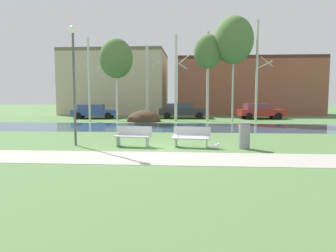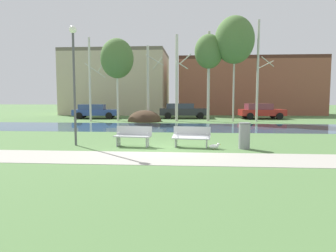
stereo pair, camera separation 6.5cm
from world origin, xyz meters
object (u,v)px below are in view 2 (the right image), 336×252
trash_bin (244,135)px  seagull (215,146)px  bench_right (191,136)px  parked_hatch_third_red (261,111)px  streetlamp (74,66)px  bench_left (133,136)px  parked_sedan_second_dark (183,110)px  parked_van_nearest_blue (95,111)px

trash_bin → seagull: size_ratio=2.27×
bench_right → parked_hatch_third_red: 18.93m
trash_bin → streetlamp: streetlamp is taller
parked_hatch_third_red → trash_bin: bearing=-103.9°
bench_left → parked_hatch_third_red: bearing=62.7°
bench_right → parked_sedan_second_dark: parked_sedan_second_dark is taller
parked_hatch_third_red → bench_right: bearing=-110.5°
seagull → streetlamp: 6.95m
bench_left → streetlamp: size_ratio=0.32×
streetlamp → parked_sedan_second_dark: 18.48m
trash_bin → bench_left: bearing=177.0°
streetlamp → parked_hatch_third_red: streetlamp is taller
parked_hatch_third_red → parked_sedan_second_dark: bearing=178.6°
streetlamp → parked_hatch_third_red: bearing=56.3°
trash_bin → streetlamp: (-7.30, 0.36, 2.92)m
parked_van_nearest_blue → bench_right: bearing=-60.6°
seagull → parked_van_nearest_blue: bearing=121.0°
parked_sedan_second_dark → parked_hatch_third_red: 7.58m
bench_right → parked_van_nearest_blue: 19.54m
bench_right → trash_bin: size_ratio=1.52×
seagull → parked_van_nearest_blue: 20.47m
streetlamp → parked_hatch_third_red: (11.74, 17.61, -2.70)m
trash_bin → parked_hatch_third_red: bearing=76.1°
trash_bin → parked_sedan_second_dark: (-3.13, 18.16, 0.22)m
bench_left → trash_bin: 4.72m
parked_sedan_second_dark → bench_left: bearing=-95.0°
bench_left → streetlamp: streetlamp is taller
bench_left → bench_right: (2.53, 0.00, 0.00)m
trash_bin → parked_sedan_second_dark: bearing=99.8°
trash_bin → seagull: 1.34m
trash_bin → parked_hatch_third_red: 18.52m
bench_left → trash_bin: bearing=-3.0°
parked_hatch_third_red → streetlamp: bearing=-123.7°
parked_sedan_second_dark → parked_hatch_third_red: bearing=-1.4°
trash_bin → streetlamp: bearing=177.2°
trash_bin → parked_van_nearest_blue: size_ratio=0.24×
parked_van_nearest_blue → parked_sedan_second_dark: 8.69m
bench_right → parked_van_nearest_blue: (-9.59, 17.02, 0.27)m
streetlamp → parked_hatch_third_red: size_ratio=1.18×
trash_bin → parked_sedan_second_dark: parked_sedan_second_dark is taller
trash_bin → parked_van_nearest_blue: parked_van_nearest_blue is taller
bench_left → seagull: (3.47, -0.52, -0.34)m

